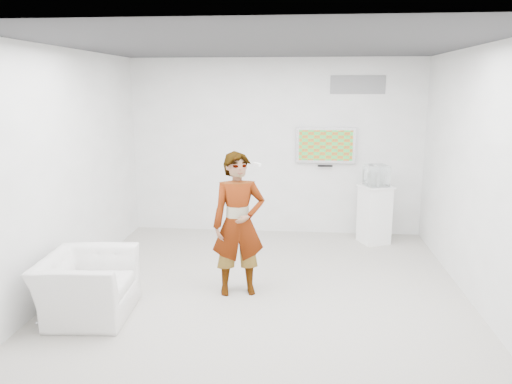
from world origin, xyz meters
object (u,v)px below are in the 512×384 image
(tv, at_px, (326,145))
(armchair, at_px, (87,286))
(person, at_px, (238,224))
(floor_uplight, at_px, (374,229))
(pedestal, at_px, (374,214))

(tv, height_order, armchair, tv)
(person, xyz_separation_m, floor_uplight, (2.01, 2.58, -0.76))
(tv, relative_size, floor_uplight, 3.91)
(tv, distance_m, armchair, 4.58)
(floor_uplight, bearing_deg, pedestal, -99.78)
(person, bearing_deg, pedestal, 34.79)
(tv, bearing_deg, pedestal, -29.34)
(pedestal, distance_m, floor_uplight, 0.49)
(person, height_order, floor_uplight, person)
(tv, xyz_separation_m, pedestal, (0.80, -0.45, -1.07))
(person, xyz_separation_m, armchair, (-1.61, -0.77, -0.54))
(pedestal, bearing_deg, armchair, -139.73)
(tv, relative_size, pedestal, 1.05)
(person, distance_m, floor_uplight, 3.36)
(armchair, height_order, pedestal, pedestal)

